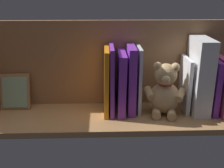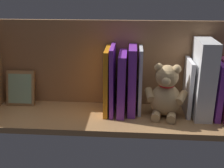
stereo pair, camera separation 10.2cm
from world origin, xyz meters
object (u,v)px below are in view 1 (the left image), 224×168
(book_0, at_px, (221,86))
(teddy_bear, at_px, (165,91))
(picture_frame_leaning, at_px, (15,92))
(dictionary_thick_white, at_px, (199,76))

(book_0, distance_m, teddy_bear, 0.21)
(book_0, xyz_separation_m, teddy_bear, (0.21, 0.01, -0.02))
(teddy_bear, relative_size, picture_frame_leaning, 1.43)
(teddy_bear, height_order, picture_frame_leaning, teddy_bear)
(dictionary_thick_white, xyz_separation_m, teddy_bear, (0.13, 0.01, -0.05))
(dictionary_thick_white, distance_m, teddy_bear, 0.14)
(book_0, relative_size, dictionary_thick_white, 0.74)
(dictionary_thick_white, bearing_deg, teddy_bear, 6.42)
(dictionary_thick_white, bearing_deg, book_0, 176.02)
(dictionary_thick_white, xyz_separation_m, picture_frame_leaning, (0.71, -0.05, -0.07))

